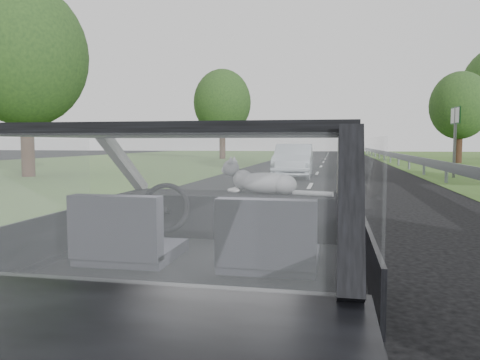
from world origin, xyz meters
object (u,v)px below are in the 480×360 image
at_px(subject_car, 209,250).
at_px(cat, 265,182).
at_px(other_car, 294,161).
at_px(highway_sign, 455,143).

bearing_deg(subject_car, cat, 69.22).
bearing_deg(other_car, highway_sign, 7.50).
bearing_deg(subject_car, other_car, 93.03).
xyz_separation_m(subject_car, other_car, (-0.83, 15.67, -0.07)).
distance_m(subject_car, highway_sign, 17.41).
relative_size(cat, other_car, 0.15).
xyz_separation_m(other_car, highway_sign, (6.08, 0.92, 0.70)).
relative_size(cat, highway_sign, 0.22).
height_order(cat, other_car, other_car).
relative_size(subject_car, highway_sign, 1.47).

